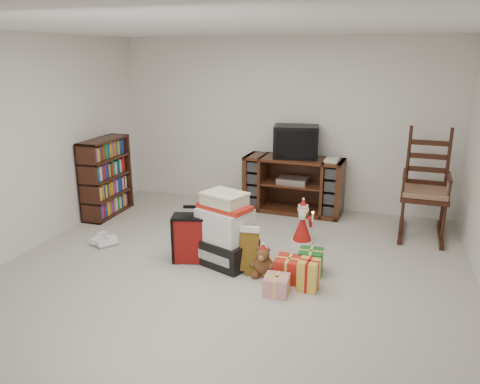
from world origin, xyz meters
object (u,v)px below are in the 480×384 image
tv_stand (293,185)px  gift_pile (225,233)px  sneaker_pair (103,241)px  crt_television (296,142)px  bookshelf (106,179)px  red_suitcase (193,238)px  teddy_bear (263,263)px  mrs_claus_figurine (216,223)px  gift_cluster (297,273)px  santa_figurine (302,226)px  rocking_chair (424,197)px

tv_stand → gift_pile: (-0.38, -1.98, -0.06)m
sneaker_pair → crt_television: crt_television is taller
bookshelf → gift_pile: 2.43m
gift_pile → bookshelf: bearing=175.6°
sneaker_pair → red_suitcase: bearing=16.7°
red_suitcase → teddy_bear: size_ratio=1.96×
teddy_bear → mrs_claus_figurine: bearing=137.5°
gift_pile → sneaker_pair: size_ratio=2.27×
gift_pile → gift_cluster: bearing=5.3°
bookshelf → gift_cluster: 3.33m
mrs_claus_figurine → bookshelf: bearing=164.6°
mrs_claus_figurine → red_suitcase: bearing=-94.7°
red_suitcase → mrs_claus_figurine: mrs_claus_figurine is taller
red_suitcase → crt_television: (0.75, 2.09, 0.77)m
tv_stand → gift_pile: 2.02m
bookshelf → red_suitcase: bookshelf is taller
tv_stand → crt_television: (0.01, 0.04, 0.64)m
red_suitcase → teddy_bear: red_suitcase is taller
mrs_claus_figurine → santa_figurine: bearing=15.3°
tv_stand → crt_television: crt_television is taller
mrs_claus_figurine → sneaker_pair: bearing=-158.2°
gift_pile → sneaker_pair: (-1.60, 0.03, -0.31)m
red_suitcase → gift_cluster: (1.22, -0.19, -0.15)m
tv_stand → sneaker_pair: (-1.98, -1.95, -0.36)m
tv_stand → santa_figurine: size_ratio=2.57×
teddy_bear → crt_television: size_ratio=0.47×
tv_stand → mrs_claus_figurine: tv_stand is taller
bookshelf → gift_pile: bookshelf is taller
teddy_bear → bookshelf: bearing=154.9°
red_suitcase → mrs_claus_figurine: size_ratio=0.98×
tv_stand → teddy_bear: bearing=-83.6°
rocking_chair → gift_cluster: (-1.29, -1.88, -0.37)m
tv_stand → bookshelf: bearing=-156.7°
red_suitcase → santa_figurine: (1.09, 0.90, -0.06)m
mrs_claus_figurine → rocking_chair: bearing=23.7°
mrs_claus_figurine → crt_television: (0.70, 1.47, 0.80)m
gift_pile → teddy_bear: gift_pile is taller
red_suitcase → santa_figurine: 1.41m
rocking_chair → crt_television: size_ratio=2.08×
rocking_chair → crt_television: rocking_chair is taller
tv_stand → sneaker_pair: 2.80m
teddy_bear → red_suitcase: bearing=172.0°
tv_stand → teddy_bear: size_ratio=4.49×
santa_figurine → crt_television: size_ratio=0.83×
tv_stand → mrs_claus_figurine: size_ratio=2.25×
rocking_chair → sneaker_pair: rocking_chair is taller
tv_stand → crt_television: bearing=81.3°
mrs_claus_figurine → gift_cluster: mrs_claus_figurine is taller
red_suitcase → gift_cluster: size_ratio=0.80×
teddy_bear → gift_pile: bearing=159.5°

